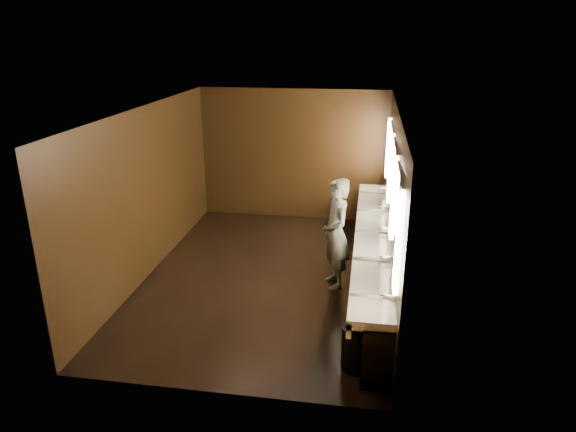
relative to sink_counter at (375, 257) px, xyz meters
name	(u,v)px	position (x,y,z in m)	size (l,w,h in m)	color
floor	(267,276)	(-1.79, 0.00, -0.50)	(6.00, 6.00, 0.00)	black
ceiling	(264,110)	(-1.79, 0.00, 2.30)	(4.00, 6.00, 0.02)	#2D2D2B
wall_back	(293,155)	(-1.79, 3.00, 0.90)	(4.00, 0.02, 2.80)	black
wall_front	(210,284)	(-1.79, -3.00, 0.90)	(4.00, 0.02, 2.80)	black
wall_left	(148,192)	(-3.79, 0.00, 0.90)	(0.02, 6.00, 2.80)	black
wall_right	(392,204)	(0.21, 0.00, 0.90)	(0.02, 6.00, 2.80)	black
sink_counter	(375,257)	(0.00, 0.00, 0.00)	(0.55, 5.40, 1.01)	black
mirror_band	(393,182)	(0.19, 0.00, 1.25)	(0.06, 5.03, 1.15)	#FCE3BB
person	(336,234)	(-0.64, -0.12, 0.41)	(0.66, 0.43, 1.80)	#8EC5D4
trash_bin	(356,347)	(-0.22, -2.27, -0.21)	(0.37, 0.37, 0.57)	black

